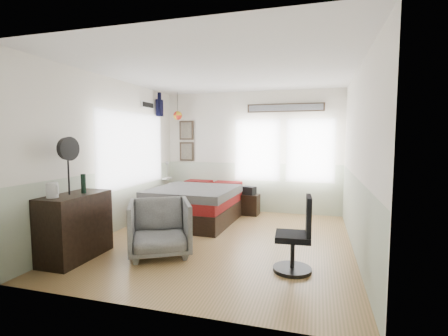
{
  "coord_description": "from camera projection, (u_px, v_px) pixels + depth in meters",
  "views": [
    {
      "loc": [
        1.44,
        -4.95,
        1.66
      ],
      "look_at": [
        -0.1,
        0.4,
        1.15
      ],
      "focal_mm": 26.0,
      "sensor_mm": 36.0,
      "label": 1
    }
  ],
  "objects": [
    {
      "name": "black_bag",
      "position": [
        249.0,
        190.0,
        7.05
      ],
      "size": [
        0.34,
        0.28,
        0.17
      ],
      "primitive_type": "cube",
      "rotation": [
        0.0,
        0.0,
        -0.34
      ],
      "color": "black",
      "rests_on": "nightstand"
    },
    {
      "name": "wall_decor",
      "position": [
        200.0,
        119.0,
        7.27
      ],
      "size": [
        3.55,
        1.32,
        1.44
      ],
      "color": "#3B2B1D",
      "rests_on": "room_shell"
    },
    {
      "name": "task_chair",
      "position": [
        297.0,
        241.0,
        4.02
      ],
      "size": [
        0.48,
        0.48,
        0.96
      ],
      "rotation": [
        0.0,
        0.0,
        0.07
      ],
      "color": "black",
      "rests_on": "ground_plane"
    },
    {
      "name": "bottle",
      "position": [
        83.0,
        184.0,
        4.49
      ],
      "size": [
        0.07,
        0.07,
        0.27
      ],
      "primitive_type": "cylinder",
      "color": "black",
      "rests_on": "dresser"
    },
    {
      "name": "ground_plane",
      "position": [
        223.0,
        241.0,
        5.29
      ],
      "size": [
        4.0,
        4.5,
        0.01
      ],
      "primitive_type": "cube",
      "color": "olive"
    },
    {
      "name": "armchair",
      "position": [
        160.0,
        227.0,
        4.62
      ],
      "size": [
        1.15,
        1.16,
        0.79
      ],
      "primitive_type": "imported",
      "rotation": [
        0.0,
        0.0,
        0.51
      ],
      "color": "gray",
      "rests_on": "ground_plane"
    },
    {
      "name": "bed",
      "position": [
        198.0,
        203.0,
        6.61
      ],
      "size": [
        1.62,
        2.2,
        0.69
      ],
      "rotation": [
        0.0,
        0.0,
        -0.04
      ],
      "color": "black",
      "rests_on": "ground_plane"
    },
    {
      "name": "nightstand",
      "position": [
        249.0,
        204.0,
        7.08
      ],
      "size": [
        0.46,
        0.38,
        0.44
      ],
      "primitive_type": "cube",
      "rotation": [
        0.0,
        0.0,
        -0.06
      ],
      "color": "black",
      "rests_on": "ground_plane"
    },
    {
      "name": "kettle",
      "position": [
        52.0,
        190.0,
        4.15
      ],
      "size": [
        0.17,
        0.15,
        0.19
      ],
      "rotation": [
        0.0,
        0.0,
        -0.15
      ],
      "color": "silver",
      "rests_on": "dresser"
    },
    {
      "name": "room_shell",
      "position": [
        222.0,
        141.0,
        5.34
      ],
      "size": [
        4.02,
        4.52,
        2.71
      ],
      "color": "silver",
      "rests_on": "ground_plane"
    },
    {
      "name": "dresser",
      "position": [
        75.0,
        226.0,
        4.47
      ],
      "size": [
        0.48,
        1.0,
        0.9
      ],
      "primitive_type": "cube",
      "color": "black",
      "rests_on": "ground_plane"
    },
    {
      "name": "stand_fan",
      "position": [
        68.0,
        150.0,
        4.34
      ],
      "size": [
        0.11,
        0.32,
        0.78
      ],
      "rotation": [
        0.0,
        0.0,
        -0.09
      ],
      "color": "black",
      "rests_on": "dresser"
    }
  ]
}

